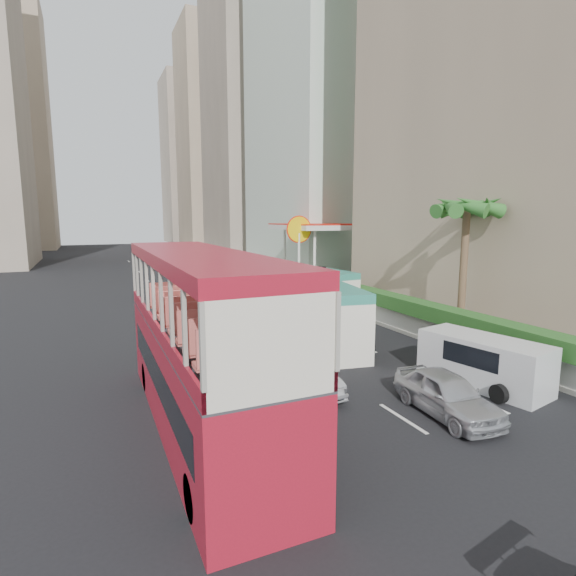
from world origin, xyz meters
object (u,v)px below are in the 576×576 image
palm_tree (463,272)px  shell_station (319,255)px  car_silver_lane_b (446,414)px  panel_van_far (261,281)px  double_decker_bus (200,341)px  minibus_far (317,291)px  minibus_near (323,315)px  panel_van_near (483,362)px  car_silver_lane_a (302,391)px  van_asset (258,310)px

palm_tree → shell_station: bearing=83.4°
shell_station → palm_tree: bearing=-96.6°
car_silver_lane_b → panel_van_far: (2.88, 23.65, 0.96)m
double_decker_bus → panel_van_far: size_ratio=2.29×
minibus_far → palm_tree: 9.71m
minibus_far → minibus_near: bearing=-120.9°
minibus_near → panel_van_near: minibus_near is taller
car_silver_lane_a → van_asset: van_asset is taller
panel_van_far → double_decker_bus: bearing=-122.2°
panel_van_far → shell_station: 6.60m
minibus_near → panel_van_near: 7.41m
minibus_near → car_silver_lane_b: bearing=-80.5°
van_asset → palm_tree: size_ratio=0.75×
double_decker_bus → car_silver_lane_a: bearing=17.8°
van_asset → panel_van_near: size_ratio=1.09×
minibus_far → shell_station: 11.58m
shell_station → double_decker_bus: bearing=-124.8°
car_silver_lane_a → minibus_near: minibus_near is taller
car_silver_lane_b → minibus_far: bearing=81.5°
palm_tree → panel_van_near: bearing=-127.8°
van_asset → panel_van_far: 7.08m
double_decker_bus → van_asset: 16.70m
double_decker_bus → shell_station: 28.02m
minibus_near → panel_van_near: (2.87, -6.81, -0.61)m
car_silver_lane_b → double_decker_bus: bearing=166.1°
minibus_far → panel_van_near: 13.87m
van_asset → panel_van_near: (2.77, -15.79, 0.88)m
car_silver_lane_a → double_decker_bus: bearing=-164.2°
palm_tree → car_silver_lane_b: bearing=-137.2°
double_decker_bus → van_asset: double_decker_bus is taller
double_decker_bus → palm_tree: 14.39m
minibus_near → shell_station: shell_station is taller
car_silver_lane_b → minibus_near: (0.12, 8.18, 1.49)m
minibus_far → panel_van_far: minibus_far is taller
car_silver_lane_a → minibus_far: 13.54m
palm_tree → van_asset: bearing=121.3°
car_silver_lane_b → panel_van_near: panel_van_near is taller
minibus_far → van_asset: bearing=144.3°
double_decker_bus → panel_van_near: size_ratio=2.50×
car_silver_lane_b → van_asset: bearing=93.7°
double_decker_bus → shell_station: bearing=55.2°
panel_van_near → palm_tree: (3.83, 4.94, 2.50)m
van_asset → panel_van_far: (2.67, 6.49, 0.96)m
double_decker_bus → shell_station: shell_station is taller
car_silver_lane_a → panel_van_near: panel_van_near is taller
shell_station → panel_van_near: bearing=-104.1°
double_decker_bus → car_silver_lane_a: size_ratio=2.86×
car_silver_lane_a → van_asset: bearing=73.9°
panel_van_far → panel_van_near: bearing=-97.1°
minibus_far → shell_station: bearing=56.2°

